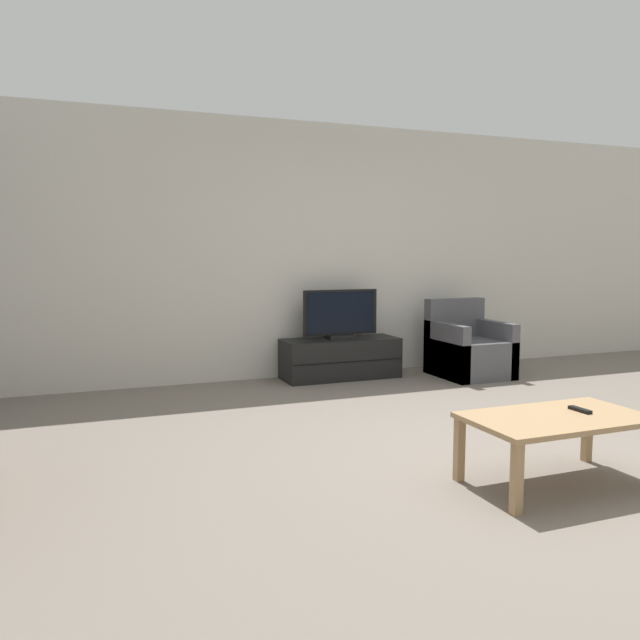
{
  "coord_description": "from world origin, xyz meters",
  "views": [
    {
      "loc": [
        -2.54,
        -3.31,
        1.33
      ],
      "look_at": [
        -0.94,
        0.8,
        0.85
      ],
      "focal_mm": 35.0,
      "sensor_mm": 36.0,
      "label": 1
    }
  ],
  "objects_px": {
    "armchair": "(468,351)",
    "remote": "(580,410)",
    "tv_stand": "(340,358)",
    "tv": "(341,316)",
    "coffee_table": "(557,424)"
  },
  "relations": [
    {
      "from": "tv",
      "to": "tv_stand",
      "type": "bearing_deg",
      "value": 90.0
    },
    {
      "from": "coffee_table",
      "to": "remote",
      "type": "height_order",
      "value": "remote"
    },
    {
      "from": "tv_stand",
      "to": "tv",
      "type": "bearing_deg",
      "value": -90.0
    },
    {
      "from": "tv_stand",
      "to": "remote",
      "type": "relative_size",
      "value": 8.23
    },
    {
      "from": "remote",
      "to": "tv_stand",
      "type": "bearing_deg",
      "value": 91.25
    },
    {
      "from": "armchair",
      "to": "remote",
      "type": "height_order",
      "value": "armchair"
    },
    {
      "from": "armchair",
      "to": "coffee_table",
      "type": "height_order",
      "value": "armchair"
    },
    {
      "from": "armchair",
      "to": "coffee_table",
      "type": "distance_m",
      "value": 3.21
    },
    {
      "from": "tv_stand",
      "to": "tv",
      "type": "distance_m",
      "value": 0.45
    },
    {
      "from": "tv_stand",
      "to": "armchair",
      "type": "distance_m",
      "value": 1.39
    },
    {
      "from": "tv",
      "to": "remote",
      "type": "bearing_deg",
      "value": -87.68
    },
    {
      "from": "tv_stand",
      "to": "remote",
      "type": "bearing_deg",
      "value": -87.68
    },
    {
      "from": "coffee_table",
      "to": "remote",
      "type": "xyz_separation_m",
      "value": [
        0.19,
        0.03,
        0.06
      ]
    },
    {
      "from": "tv",
      "to": "coffee_table",
      "type": "xyz_separation_m",
      "value": [
        -0.06,
        -3.28,
        -0.31
      ]
    },
    {
      "from": "tv_stand",
      "to": "remote",
      "type": "xyz_separation_m",
      "value": [
        0.13,
        -3.25,
        0.2
      ]
    }
  ]
}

